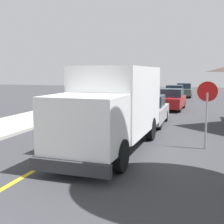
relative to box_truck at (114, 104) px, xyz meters
name	(u,v)px	position (x,y,z in m)	size (l,w,h in m)	color
centre_line_yellow	(88,139)	(-1.57, 1.23, -1.76)	(0.16, 56.00, 0.01)	gold
box_truck	(114,104)	(0.00, 0.00, 0.00)	(2.61, 7.25, 3.20)	white
parked_car_near	(149,111)	(0.34, 5.89, -0.97)	(1.81, 4.40, 1.67)	#B7B7BC
parked_car_mid	(172,100)	(0.88, 13.15, -0.97)	(2.00, 4.48, 1.67)	maroon
parked_car_far	(174,94)	(0.44, 20.13, -0.97)	(1.83, 4.41, 1.67)	black
parked_car_furthest	(184,90)	(1.01, 26.11, -0.97)	(1.85, 4.42, 1.67)	#4C564C
stop_sign	(207,102)	(3.43, 1.02, 0.09)	(0.80, 0.10, 2.65)	gray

